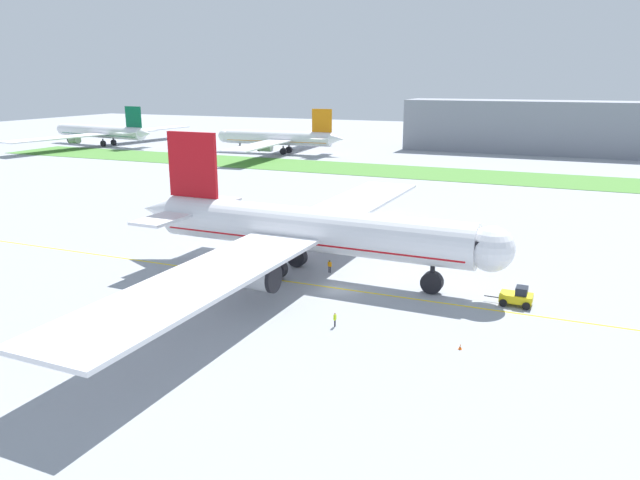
# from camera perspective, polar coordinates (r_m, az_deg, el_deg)

# --- Properties ---
(ground_plane) EXTENTS (600.00, 600.00, 0.00)m
(ground_plane) POSITION_cam_1_polar(r_m,az_deg,el_deg) (75.94, 1.58, -4.72)
(ground_plane) COLOR #9399A0
(ground_plane) RESTS_ON ground
(apron_taxi_line) EXTENTS (280.00, 0.36, 0.01)m
(apron_taxi_line) POSITION_cam_1_polar(r_m,az_deg,el_deg) (76.51, 1.76, -4.56)
(apron_taxi_line) COLOR yellow
(apron_taxi_line) RESTS_ON ground
(grass_median_strip) EXTENTS (320.00, 24.00, 0.10)m
(grass_median_strip) POSITION_cam_1_polar(r_m,az_deg,el_deg) (170.10, 13.98, 5.88)
(grass_median_strip) COLOR #4C8438
(grass_median_strip) RESTS_ON ground
(airliner_foreground) EXTENTS (53.28, 83.79, 18.38)m
(airliner_foreground) POSITION_cam_1_polar(r_m,az_deg,el_deg) (79.92, -1.39, 0.96)
(airliner_foreground) COLOR white
(airliner_foreground) RESTS_ON ground
(pushback_tug) EXTENTS (5.45, 2.70, 2.28)m
(pushback_tug) POSITION_cam_1_polar(r_m,az_deg,el_deg) (74.32, 18.00, -5.07)
(pushback_tug) COLOR yellow
(pushback_tug) RESTS_ON ground
(ground_crew_wingwalker_port) EXTENTS (0.27, 0.55, 1.58)m
(ground_crew_wingwalker_port) POSITION_cam_1_polar(r_m,az_deg,el_deg) (64.81, 1.41, -7.35)
(ground_crew_wingwalker_port) COLOR black
(ground_crew_wingwalker_port) RESTS_ON ground
(ground_crew_marshaller_front) EXTENTS (0.61, 0.32, 1.75)m
(ground_crew_marshaller_front) POSITION_cam_1_polar(r_m,az_deg,el_deg) (82.26, 0.91, -2.37)
(ground_crew_marshaller_front) COLOR black
(ground_crew_marshaller_front) RESTS_ON ground
(traffic_cone_near_nose) EXTENTS (0.36, 0.36, 0.58)m
(traffic_cone_near_nose) POSITION_cam_1_polar(r_m,az_deg,el_deg) (61.51, 13.02, -9.71)
(traffic_cone_near_nose) COLOR #F2590C
(traffic_cone_near_nose) RESTS_ON ground
(service_truck_baggage_loader) EXTENTS (5.65, 3.53, 2.93)m
(service_truck_baggage_loader) POSITION_cam_1_polar(r_m,az_deg,el_deg) (114.51, 3.52, 2.83)
(service_truck_baggage_loader) COLOR yellow
(service_truck_baggage_loader) RESTS_ON ground
(parked_airliner_far_left) EXTENTS (52.13, 84.44, 15.45)m
(parked_airliner_far_left) POSITION_cam_1_polar(r_m,az_deg,el_deg) (254.71, -19.70, 9.51)
(parked_airliner_far_left) COLOR white
(parked_airliner_far_left) RESTS_ON ground
(parked_airliner_far_centre) EXTENTS (47.45, 75.28, 15.61)m
(parked_airliner_far_centre) POSITION_cam_1_polar(r_m,az_deg,el_deg) (214.72, -3.80, 9.50)
(parked_airliner_far_centre) COLOR white
(parked_airliner_far_centre) RESTS_ON ground
(terminal_building) EXTENTS (129.18, 20.00, 18.00)m
(terminal_building) POSITION_cam_1_polar(r_m,az_deg,el_deg) (229.49, 24.48, 9.49)
(terminal_building) COLOR gray
(terminal_building) RESTS_ON ground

